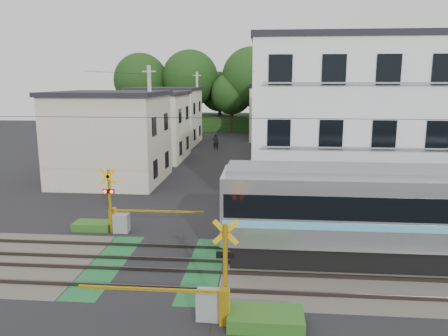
# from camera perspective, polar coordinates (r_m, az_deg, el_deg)

# --- Properties ---
(ground) EXTENTS (120.00, 120.00, 0.00)m
(ground) POSITION_cam_1_polar(r_m,az_deg,el_deg) (17.42, -8.92, -12.51)
(ground) COLOR black
(track_bed) EXTENTS (120.00, 120.00, 0.14)m
(track_bed) POSITION_cam_1_polar(r_m,az_deg,el_deg) (17.40, -8.93, -12.40)
(track_bed) COLOR #47423A
(track_bed) RESTS_ON ground
(crossing_signal_near) EXTENTS (4.74, 0.65, 3.09)m
(crossing_signal_near) POSITION_cam_1_polar(r_m,az_deg,el_deg) (13.43, -1.70, -16.58)
(crossing_signal_near) COLOR #F1B60C
(crossing_signal_near) RESTS_ON ground
(crossing_signal_far) EXTENTS (4.74, 0.65, 3.09)m
(crossing_signal_far) POSITION_cam_1_polar(r_m,az_deg,el_deg) (21.15, -13.45, -6.29)
(crossing_signal_far) COLOR #F1B60C
(crossing_signal_far) RESTS_ON ground
(apartment_block) EXTENTS (10.20, 8.36, 9.30)m
(apartment_block) POSITION_cam_1_polar(r_m,az_deg,el_deg) (25.44, 15.26, 5.64)
(apartment_block) COLOR white
(apartment_block) RESTS_ON ground
(houses_row) EXTENTS (22.07, 31.35, 6.80)m
(houses_row) POSITION_cam_1_polar(r_m,az_deg,el_deg) (41.70, -0.15, 6.15)
(houses_row) COLOR beige
(houses_row) RESTS_ON ground
(tree_hill) EXTENTS (40.00, 13.56, 11.59)m
(tree_hill) POSITION_cam_1_polar(r_m,az_deg,el_deg) (63.19, 2.33, 10.40)
(tree_hill) COLOR #1A3913
(tree_hill) RESTS_ON ground
(catenary) EXTENTS (60.00, 5.04, 7.00)m
(catenary) POSITION_cam_1_polar(r_m,az_deg,el_deg) (15.94, 12.10, -0.88)
(catenary) COLOR #2D2D33
(catenary) RESTS_ON ground
(utility_poles) EXTENTS (7.90, 42.00, 8.00)m
(utility_poles) POSITION_cam_1_polar(r_m,az_deg,el_deg) (38.89, -2.47, 7.00)
(utility_poles) COLOR #A5A5A0
(utility_poles) RESTS_ON ground
(pedestrian) EXTENTS (0.65, 0.45, 1.73)m
(pedestrian) POSITION_cam_1_polar(r_m,az_deg,el_deg) (44.66, -1.10, 3.41)
(pedestrian) COLOR black
(pedestrian) RESTS_ON ground
(weed_patches) EXTENTS (10.25, 8.80, 0.40)m
(weed_patches) POSITION_cam_1_polar(r_m,az_deg,el_deg) (16.94, -3.10, -12.40)
(weed_patches) COLOR #2D5E1E
(weed_patches) RESTS_ON ground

